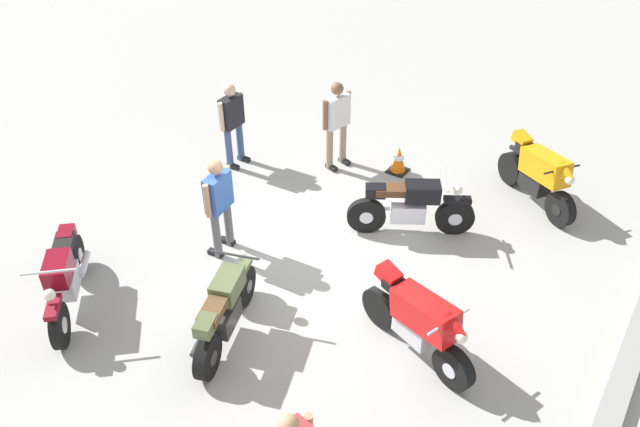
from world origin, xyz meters
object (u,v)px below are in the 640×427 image
Objects in this scene: motorcycle_orange_sportbike at (539,174)px; person_in_blue_shirt at (219,201)px; motorcycle_olive_vintage at (225,310)px; motorcycle_red_sportbike at (419,320)px; person_in_black_shirt at (232,120)px; motorcycle_black_cruiser at (411,207)px; traffic_cone at (399,160)px; person_in_white_shirt at (337,119)px; motorcycle_maroon_cruiser at (65,277)px.

person_in_blue_shirt is (4.04, -3.71, 0.38)m from motorcycle_orange_sportbike.
motorcycle_olive_vintage is 1.11× the size of person_in_blue_shirt.
person_in_black_shirt is (-2.32, -5.01, 0.35)m from motorcycle_red_sportbike.
traffic_cone is at bearing 91.61° from motorcycle_black_cruiser.
person_in_blue_shirt is 3.87m from traffic_cone.
motorcycle_red_sportbike reaches higher than motorcycle_black_cruiser.
person_in_blue_shirt is (-0.20, -3.50, 0.38)m from motorcycle_red_sportbike.
motorcycle_orange_sportbike is 0.99× the size of person_in_white_shirt.
motorcycle_red_sportbike is 5.53m from person_in_black_shirt.
motorcycle_orange_sportbike is 4.24m from motorcycle_red_sportbike.
motorcycle_red_sportbike is at bearing 169.94° from person_in_blue_shirt.
person_in_black_shirt is 3.14× the size of traffic_cone.
person_in_blue_shirt is 3.21× the size of traffic_cone.
traffic_cone is at bearing -134.59° from motorcycle_orange_sportbike.
motorcycle_black_cruiser is (-4.20, 3.30, 0.00)m from motorcycle_maroon_cruiser.
traffic_cone is (-3.79, -2.26, -0.33)m from motorcycle_red_sportbike.
motorcycle_black_cruiser reaches higher than traffic_cone.
motorcycle_maroon_cruiser is 5.44m from person_in_white_shirt.
motorcycle_orange_sportbike is 2.53m from traffic_cone.
motorcycle_red_sportbike is (-1.17, 2.29, 0.11)m from motorcycle_olive_vintage.
motorcycle_orange_sportbike is 0.93× the size of motorcycle_black_cruiser.
motorcycle_orange_sportbike is at bearing 100.15° from motorcycle_maroon_cruiser.
person_in_white_shirt reaches higher than motorcycle_maroon_cruiser.
motorcycle_red_sportbike is 4.76m from person_in_white_shirt.
motorcycle_olive_vintage is 1.16× the size of motorcycle_maroon_cruiser.
motorcycle_orange_sportbike is 2.46m from motorcycle_black_cruiser.
person_in_black_shirt is (1.92, -5.21, 0.35)m from motorcycle_orange_sportbike.
person_in_black_shirt reaches higher than motorcycle_maroon_cruiser.
motorcycle_olive_vintage is 1.11× the size of motorcycle_orange_sportbike.
motorcycle_red_sportbike is at bearing -92.62° from motorcycle_black_cruiser.
motorcycle_red_sportbike is 3.53m from person_in_blue_shirt.
motorcycle_black_cruiser is 2.42m from person_in_white_shirt.
motorcycle_maroon_cruiser is at bearing 89.85° from motorcycle_olive_vintage.
motorcycle_red_sportbike is 1.14× the size of person_in_black_shirt.
motorcycle_olive_vintage is 3.58m from motorcycle_black_cruiser.
motorcycle_red_sportbike is at bearing -29.04° from person_in_white_shirt.
person_in_blue_shirt reaches higher than motorcycle_olive_vintage.
person_in_blue_shirt is 3.14m from person_in_white_shirt.
person_in_black_shirt is at bearing 147.44° from motorcycle_black_cruiser.
traffic_cone is (-1.53, -1.01, -0.26)m from motorcycle_black_cruiser.
motorcycle_orange_sportbike is at bearing 106.91° from motorcycle_red_sportbike.
person_in_white_shirt is at bearing 154.90° from motorcycle_red_sportbike.
person_in_black_shirt is 2.60m from person_in_blue_shirt.
motorcycle_maroon_cruiser is at bearing -159.82° from motorcycle_black_cruiser.
motorcycle_red_sportbike is 4.43m from traffic_cone.
motorcycle_olive_vintage is at bearing 124.90° from person_in_blue_shirt.
motorcycle_red_sportbike reaches higher than motorcycle_olive_vintage.
person_in_black_shirt is 3.19m from traffic_cone.
person_in_black_shirt is 1.93m from person_in_white_shirt.
person_in_blue_shirt is at bearing -169.21° from motorcycle_black_cruiser.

